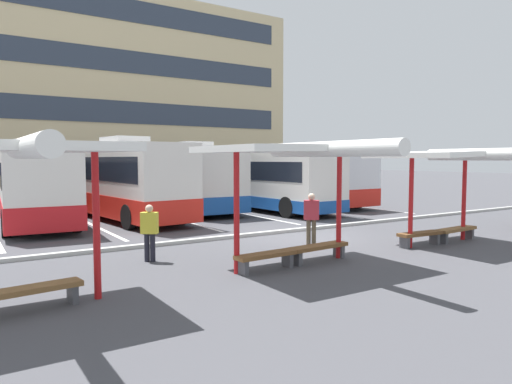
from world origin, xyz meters
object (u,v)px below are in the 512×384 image
(coach_bus_0, at_px, (32,185))
(coach_bus_1, at_px, (112,181))
(coach_bus_3, at_px, (256,179))
(waiting_shelter_2, at_px, (448,156))
(waiting_passenger_0, at_px, (150,229))
(waiting_shelter_0, at_px, (22,151))
(bench_3, at_px, (420,236))
(bench_2, at_px, (319,249))
(bench_4, at_px, (456,231))
(waiting_passenger_1, at_px, (311,215))
(bench_1, at_px, (266,257))
(coach_bus_2, at_px, (183,179))
(waiting_shelter_1, at_px, (299,151))
(coach_bus_4, at_px, (301,178))
(bench_0, at_px, (26,293))

(coach_bus_0, relative_size, coach_bus_1, 0.98)
(coach_bus_3, height_order, waiting_shelter_2, coach_bus_3)
(waiting_passenger_0, bearing_deg, coach_bus_0, 97.51)
(waiting_shelter_0, height_order, bench_3, waiting_shelter_0)
(bench_2, distance_m, waiting_passenger_0, 4.57)
(bench_4, xyz_separation_m, waiting_passenger_1, (-4.58, 2.06, 0.62))
(coach_bus_0, bearing_deg, bench_1, -75.54)
(coach_bus_2, height_order, waiting_shelter_2, coach_bus_2)
(coach_bus_0, xyz_separation_m, bench_4, (11.18, -13.42, -1.28))
(coach_bus_1, bearing_deg, waiting_shelter_0, -111.78)
(coach_bus_0, bearing_deg, waiting_passenger_0, -82.49)
(waiting_shelter_1, distance_m, bench_3, 5.66)
(coach_bus_4, height_order, waiting_shelter_1, coach_bus_4)
(coach_bus_1, bearing_deg, coach_bus_4, -0.72)
(coach_bus_4, height_order, bench_1, coach_bus_4)
(coach_bus_0, height_order, bench_0, coach_bus_0)
(waiting_shelter_2, bearing_deg, waiting_passenger_0, 162.45)
(bench_0, bearing_deg, waiting_passenger_1, 14.89)
(bench_0, height_order, bench_4, same)
(waiting_shelter_0, xyz_separation_m, bench_4, (13.10, 0.35, -2.55))
(coach_bus_4, bearing_deg, coach_bus_0, 178.22)
(bench_1, xyz_separation_m, bench_3, (5.92, 0.05, -0.00))
(coach_bus_4, height_order, waiting_shelter_2, coach_bus_4)
(coach_bus_0, xyz_separation_m, coach_bus_3, (11.13, -1.13, 0.04))
(bench_1, xyz_separation_m, waiting_passenger_0, (-2.03, 2.57, 0.54))
(bench_1, bearing_deg, bench_3, 0.47)
(coach_bus_0, height_order, waiting_shelter_0, coach_bus_0)
(waiting_shelter_0, height_order, bench_2, waiting_shelter_0)
(coach_bus_2, height_order, bench_2, coach_bus_2)
(bench_1, height_order, bench_4, same)
(coach_bus_4, bearing_deg, waiting_shelter_0, -141.49)
(waiting_shelter_0, bearing_deg, bench_3, 2.05)
(bench_2, xyz_separation_m, waiting_shelter_2, (5.02, -0.36, 2.51))
(coach_bus_1, relative_size, bench_1, 7.34)
(bench_3, xyz_separation_m, bench_4, (1.80, -0.05, 0.01))
(bench_4, relative_size, waiting_passenger_1, 1.15)
(waiting_shelter_0, xyz_separation_m, bench_0, (-0.00, 0.15, -2.55))
(bench_2, bearing_deg, waiting_shelter_0, -176.12)
(bench_1, bearing_deg, waiting_shelter_1, -7.87)
(waiting_passenger_0, bearing_deg, waiting_shelter_2, -17.55)
(bench_2, distance_m, waiting_shelter_2, 5.62)
(coach_bus_2, bearing_deg, waiting_shelter_1, -102.73)
(coach_bus_2, height_order, coach_bus_4, coach_bus_2)
(coach_bus_2, xyz_separation_m, bench_2, (-2.34, -14.08, -1.34))
(coach_bus_1, bearing_deg, bench_1, -89.98)
(bench_3, relative_size, bench_4, 0.87)
(bench_3, bearing_deg, coach_bus_0, 125.06)
(coach_bus_0, distance_m, coach_bus_1, 3.47)
(bench_0, height_order, bench_3, same)
(bench_0, xyz_separation_m, bench_1, (5.38, 0.21, -0.01))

